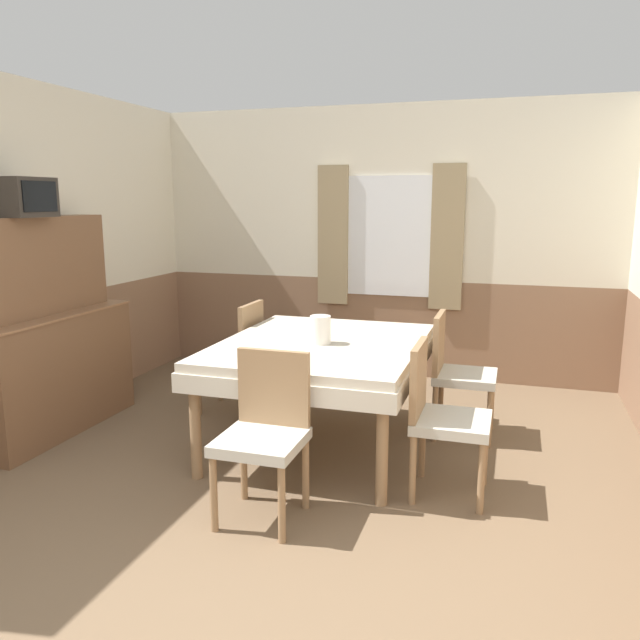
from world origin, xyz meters
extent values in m
cube|color=silver|center=(0.00, 4.30, 1.77)|extent=(4.86, 0.05, 1.65)
cube|color=#89664C|center=(0.00, 4.30, 0.47)|extent=(4.86, 0.05, 0.95)
cube|color=white|center=(0.10, 4.27, 1.37)|extent=(0.93, 0.01, 1.14)
cube|color=#998460|center=(-0.45, 4.25, 1.37)|extent=(0.30, 0.03, 1.35)
cube|color=#998460|center=(0.65, 4.25, 1.37)|extent=(0.30, 0.03, 1.35)
cube|color=silver|center=(-2.25, 2.14, 1.77)|extent=(0.05, 4.68, 1.65)
cube|color=#89664C|center=(-2.25, 2.14, 0.47)|extent=(0.05, 4.68, 0.95)
cube|color=beige|center=(0.02, 2.33, 0.73)|extent=(1.34, 1.65, 0.06)
cube|color=beige|center=(0.02, 2.33, 0.64)|extent=(1.37, 1.68, 0.12)
cylinder|color=#93704C|center=(-0.56, 1.58, 0.35)|extent=(0.07, 0.07, 0.70)
cylinder|color=#93704C|center=(0.61, 1.58, 0.35)|extent=(0.07, 0.07, 0.70)
cylinder|color=#93704C|center=(-0.56, 3.08, 0.35)|extent=(0.07, 0.07, 0.70)
cylinder|color=#93704C|center=(0.61, 3.08, 0.35)|extent=(0.07, 0.07, 0.70)
cylinder|color=#93704C|center=(1.16, 2.02, 0.21)|extent=(0.04, 0.04, 0.42)
cylinder|color=#93704C|center=(1.16, 1.64, 0.21)|extent=(0.04, 0.04, 0.42)
cylinder|color=#93704C|center=(0.78, 2.02, 0.21)|extent=(0.04, 0.04, 0.42)
cylinder|color=#93704C|center=(0.78, 1.64, 0.21)|extent=(0.04, 0.04, 0.42)
cube|color=#B7B2A3|center=(0.97, 1.83, 0.45)|extent=(0.44, 0.44, 0.06)
cube|color=#93704C|center=(0.77, 1.83, 0.69)|extent=(0.04, 0.42, 0.43)
cylinder|color=#93704C|center=(-1.11, 2.64, 0.21)|extent=(0.04, 0.04, 0.42)
cylinder|color=#93704C|center=(-1.11, 3.02, 0.21)|extent=(0.04, 0.04, 0.42)
cylinder|color=#93704C|center=(-0.73, 2.64, 0.21)|extent=(0.04, 0.04, 0.42)
cylinder|color=#93704C|center=(-0.73, 3.02, 0.21)|extent=(0.04, 0.04, 0.42)
cube|color=#B7B2A3|center=(-0.92, 2.83, 0.45)|extent=(0.44, 0.44, 0.06)
cube|color=#93704C|center=(-0.72, 2.83, 0.69)|extent=(0.04, 0.42, 0.43)
cylinder|color=#93704C|center=(1.16, 3.02, 0.21)|extent=(0.04, 0.04, 0.42)
cylinder|color=#93704C|center=(1.16, 2.64, 0.21)|extent=(0.04, 0.04, 0.42)
cylinder|color=#93704C|center=(0.78, 3.02, 0.21)|extent=(0.04, 0.04, 0.42)
cylinder|color=#93704C|center=(0.78, 2.64, 0.21)|extent=(0.04, 0.04, 0.42)
cube|color=#B7B2A3|center=(0.97, 2.83, 0.45)|extent=(0.44, 0.44, 0.06)
cube|color=#93704C|center=(0.77, 2.83, 0.69)|extent=(0.04, 0.42, 0.43)
cylinder|color=#93704C|center=(0.21, 1.04, 0.21)|extent=(0.04, 0.04, 0.42)
cylinder|color=#93704C|center=(-0.17, 1.04, 0.21)|extent=(0.04, 0.04, 0.42)
cylinder|color=#93704C|center=(0.21, 1.42, 0.21)|extent=(0.04, 0.04, 0.42)
cylinder|color=#93704C|center=(-0.17, 1.42, 0.21)|extent=(0.04, 0.04, 0.42)
cube|color=#B7B2A3|center=(0.02, 1.23, 0.45)|extent=(0.44, 0.44, 0.06)
cube|color=#93704C|center=(0.02, 1.43, 0.69)|extent=(0.42, 0.04, 0.43)
cube|color=brown|center=(-1.99, 2.00, 0.45)|extent=(0.44, 1.40, 0.90)
cube|color=#8C5F3F|center=(-1.99, 2.00, 0.89)|extent=(0.46, 1.42, 0.02)
cube|color=brown|center=(-2.04, 2.00, 1.25)|extent=(0.24, 1.26, 0.70)
cube|color=#2D2823|center=(-1.96, 1.85, 1.74)|extent=(0.28, 0.38, 0.27)
cube|color=black|center=(-1.82, 1.85, 1.74)|extent=(0.01, 0.31, 0.20)
cylinder|color=silver|center=(0.03, 2.27, 0.85)|extent=(0.14, 0.14, 0.19)
camera|label=1|loc=(1.27, -1.68, 1.72)|focal=35.00mm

